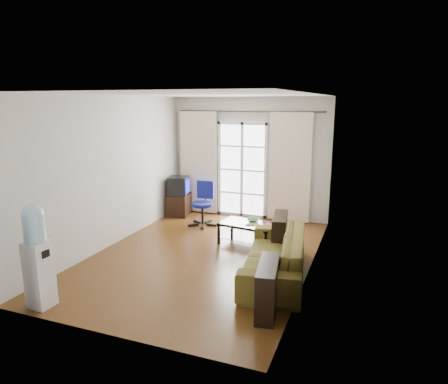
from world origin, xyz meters
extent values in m
plane|color=#5B3815|center=(0.00, 0.00, 0.00)|extent=(5.20, 5.20, 0.00)
plane|color=white|center=(0.00, 0.00, 2.70)|extent=(5.20, 5.20, 0.00)
cube|color=beige|center=(0.00, 2.60, 1.35)|extent=(3.60, 0.02, 2.70)
cube|color=beige|center=(0.00, -2.60, 1.35)|extent=(3.60, 0.02, 2.70)
cube|color=beige|center=(-1.80, 0.00, 1.35)|extent=(0.02, 5.20, 2.70)
cube|color=beige|center=(1.80, 0.00, 1.35)|extent=(0.02, 5.20, 2.70)
cube|color=white|center=(-0.15, 2.56, 1.07)|extent=(1.01, 0.02, 2.04)
cube|color=white|center=(-0.15, 2.54, 1.07)|extent=(1.16, 0.06, 2.15)
cylinder|color=#4C3F2D|center=(0.00, 2.50, 2.38)|extent=(3.30, 0.04, 0.04)
cube|color=beige|center=(-1.20, 2.48, 1.20)|extent=(0.90, 0.07, 2.35)
cube|color=beige|center=(0.95, 2.48, 1.20)|extent=(0.90, 0.07, 2.35)
cube|color=gray|center=(0.80, 2.50, 0.33)|extent=(0.64, 0.12, 0.64)
imported|color=brown|center=(1.33, -0.34, 0.32)|extent=(2.46, 1.53, 0.64)
cube|color=silver|center=(0.55, 0.78, 0.40)|extent=(1.08, 0.72, 0.01)
cube|color=black|center=(0.55, 0.78, 0.12)|extent=(1.02, 0.65, 0.01)
cube|color=black|center=(0.04, 0.60, 0.20)|extent=(0.05, 0.05, 0.40)
cube|color=black|center=(0.98, 0.46, 0.20)|extent=(0.05, 0.05, 0.40)
cube|color=black|center=(0.12, 1.11, 0.20)|extent=(0.05, 0.05, 0.40)
cube|color=black|center=(1.06, 0.97, 0.20)|extent=(0.05, 0.05, 0.40)
imported|color=green|center=(0.61, 0.90, 0.44)|extent=(0.31, 0.31, 0.06)
imported|color=maroon|center=(0.88, 0.75, 0.42)|extent=(0.18, 0.25, 0.02)
cube|color=black|center=(0.62, 0.68, 0.42)|extent=(0.17, 0.08, 0.02)
cube|color=black|center=(-1.55, 2.15, 0.25)|extent=(0.56, 0.74, 0.50)
cube|color=black|center=(-1.53, 2.07, 0.71)|extent=(0.50, 0.53, 0.42)
cube|color=#0C19E5|center=(-1.32, 2.12, 0.71)|extent=(0.09, 0.36, 0.31)
cube|color=black|center=(-1.70, 2.04, 0.71)|extent=(0.19, 0.33, 0.27)
cylinder|color=black|center=(-0.70, 1.55, 0.24)|extent=(0.05, 0.05, 0.47)
cylinder|color=navy|center=(-0.70, 1.55, 0.46)|extent=(0.45, 0.45, 0.07)
cube|color=navy|center=(-0.72, 1.76, 0.74)|extent=(0.37, 0.08, 0.39)
cube|color=silver|center=(-1.26, -2.35, 0.44)|extent=(0.29, 0.29, 0.88)
cylinder|color=#95C7E6|center=(-1.26, -2.35, 1.05)|extent=(0.27, 0.27, 0.35)
sphere|color=#95C7E6|center=(-1.26, -2.35, 1.23)|extent=(0.27, 0.27, 0.27)
cube|color=black|center=(-1.12, -2.36, 0.74)|extent=(0.04, 0.11, 0.09)
camera|label=1|loc=(2.62, -5.94, 2.59)|focal=32.00mm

